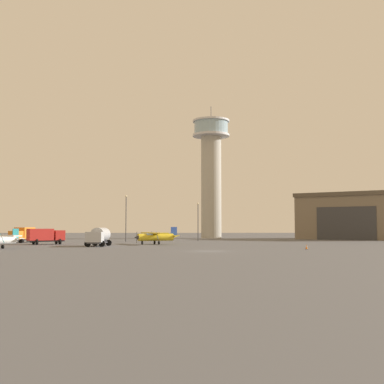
{
  "coord_description": "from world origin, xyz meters",
  "views": [
    {
      "loc": [
        -4.09,
        -64.63,
        3.15
      ],
      "look_at": [
        -1.5,
        23.0,
        9.35
      ],
      "focal_mm": 46.33,
      "sensor_mm": 36.0,
      "label": 1
    }
  ],
  "objects_px": {
    "control_tower": "(211,168)",
    "truck_fuel_tanker_silver": "(99,236)",
    "traffic_cone_near_left": "(307,247)",
    "airplane_yellow": "(156,236)",
    "truck_box_orange": "(23,234)",
    "light_post_north": "(126,214)",
    "light_post_west": "(198,218)",
    "truck_box_red": "(45,236)"
  },
  "relations": [
    {
      "from": "traffic_cone_near_left",
      "to": "truck_box_red",
      "type": "bearing_deg",
      "value": 154.24
    },
    {
      "from": "truck_box_red",
      "to": "traffic_cone_near_left",
      "type": "bearing_deg",
      "value": -58.4
    },
    {
      "from": "control_tower",
      "to": "truck_fuel_tanker_silver",
      "type": "bearing_deg",
      "value": -111.8
    },
    {
      "from": "truck_fuel_tanker_silver",
      "to": "truck_box_red",
      "type": "bearing_deg",
      "value": -122.31
    },
    {
      "from": "truck_box_orange",
      "to": "light_post_west",
      "type": "bearing_deg",
      "value": 121.57
    },
    {
      "from": "light_post_west",
      "to": "traffic_cone_near_left",
      "type": "bearing_deg",
      "value": -71.3
    },
    {
      "from": "truck_box_orange",
      "to": "light_post_west",
      "type": "height_order",
      "value": "light_post_west"
    },
    {
      "from": "light_post_north",
      "to": "light_post_west",
      "type": "bearing_deg",
      "value": 15.13
    },
    {
      "from": "truck_fuel_tanker_silver",
      "to": "traffic_cone_near_left",
      "type": "height_order",
      "value": "truck_fuel_tanker_silver"
    },
    {
      "from": "traffic_cone_near_left",
      "to": "light_post_north",
      "type": "bearing_deg",
      "value": 128.94
    },
    {
      "from": "truck_fuel_tanker_silver",
      "to": "truck_box_red",
      "type": "height_order",
      "value": "truck_fuel_tanker_silver"
    },
    {
      "from": "truck_box_orange",
      "to": "light_post_north",
      "type": "xyz_separation_m",
      "value": [
        20.05,
        5.78,
        4.16
      ]
    },
    {
      "from": "control_tower",
      "to": "light_post_west",
      "type": "distance_m",
      "value": 31.08
    },
    {
      "from": "truck_box_orange",
      "to": "light_post_north",
      "type": "bearing_deg",
      "value": 121.99
    },
    {
      "from": "light_post_north",
      "to": "control_tower",
      "type": "bearing_deg",
      "value": 56.83
    },
    {
      "from": "truck_box_orange",
      "to": "truck_box_red",
      "type": "xyz_separation_m",
      "value": [
        7.22,
        -10.15,
        -0.07
      ]
    },
    {
      "from": "truck_box_red",
      "to": "truck_fuel_tanker_silver",
      "type": "bearing_deg",
      "value": -70.36
    },
    {
      "from": "light_post_west",
      "to": "traffic_cone_near_left",
      "type": "xyz_separation_m",
      "value": [
        13.7,
        -40.48,
        -4.76
      ]
    },
    {
      "from": "truck_fuel_tanker_silver",
      "to": "traffic_cone_near_left",
      "type": "bearing_deg",
      "value": 74.6
    },
    {
      "from": "control_tower",
      "to": "light_post_north",
      "type": "relative_size",
      "value": 3.74
    },
    {
      "from": "airplane_yellow",
      "to": "light_post_north",
      "type": "height_order",
      "value": "light_post_north"
    },
    {
      "from": "control_tower",
      "to": "light_post_west",
      "type": "xyz_separation_m",
      "value": [
        -4.82,
        -27.03,
        -14.56
      ]
    },
    {
      "from": "control_tower",
      "to": "traffic_cone_near_left",
      "type": "bearing_deg",
      "value": -82.5
    },
    {
      "from": "control_tower",
      "to": "truck_fuel_tanker_silver",
      "type": "xyz_separation_m",
      "value": [
        -22.27,
        -55.67,
        -18.0
      ]
    },
    {
      "from": "truck_box_red",
      "to": "light_post_north",
      "type": "relative_size",
      "value": 0.66
    },
    {
      "from": "truck_box_red",
      "to": "light_post_west",
      "type": "height_order",
      "value": "light_post_west"
    },
    {
      "from": "truck_box_red",
      "to": "light_post_west",
      "type": "xyz_separation_m",
      "value": [
        28.43,
        20.15,
        3.5
      ]
    },
    {
      "from": "truck_box_red",
      "to": "airplane_yellow",
      "type": "bearing_deg",
      "value": -33.51
    },
    {
      "from": "airplane_yellow",
      "to": "light_post_west",
      "type": "xyz_separation_m",
      "value": [
        8.45,
        20.45,
        3.64
      ]
    },
    {
      "from": "airplane_yellow",
      "to": "truck_fuel_tanker_silver",
      "type": "xyz_separation_m",
      "value": [
        -9.0,
        -8.19,
        0.19
      ]
    },
    {
      "from": "light_post_north",
      "to": "traffic_cone_near_left",
      "type": "xyz_separation_m",
      "value": [
        29.3,
        -36.26,
        -5.49
      ]
    },
    {
      "from": "airplane_yellow",
      "to": "traffic_cone_near_left",
      "type": "height_order",
      "value": "airplane_yellow"
    },
    {
      "from": "airplane_yellow",
      "to": "truck_fuel_tanker_silver",
      "type": "relative_size",
      "value": 1.44
    },
    {
      "from": "truck_box_orange",
      "to": "light_post_north",
      "type": "relative_size",
      "value": 0.62
    },
    {
      "from": "control_tower",
      "to": "airplane_yellow",
      "type": "distance_m",
      "value": 52.55
    },
    {
      "from": "truck_fuel_tanker_silver",
      "to": "airplane_yellow",
      "type": "bearing_deg",
      "value": 137.7
    },
    {
      "from": "truck_box_orange",
      "to": "truck_box_red",
      "type": "height_order",
      "value": "truck_box_orange"
    },
    {
      "from": "truck_box_red",
      "to": "light_post_north",
      "type": "distance_m",
      "value": 20.89
    },
    {
      "from": "control_tower",
      "to": "airplane_yellow",
      "type": "xyz_separation_m",
      "value": [
        -13.27,
        -47.48,
        -18.19
      ]
    },
    {
      "from": "truck_box_red",
      "to": "traffic_cone_near_left",
      "type": "xyz_separation_m",
      "value": [
        42.13,
        -20.33,
        -1.26
      ]
    },
    {
      "from": "airplane_yellow",
      "to": "truck_box_orange",
      "type": "bearing_deg",
      "value": -43.16
    },
    {
      "from": "truck_fuel_tanker_silver",
      "to": "light_post_north",
      "type": "height_order",
      "value": "light_post_north"
    }
  ]
}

